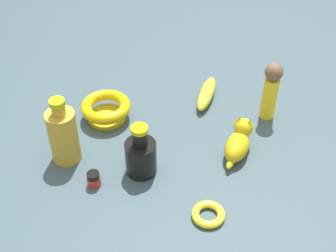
{
  "coord_description": "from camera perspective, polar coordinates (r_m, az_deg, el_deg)",
  "views": [
    {
      "loc": [
        0.93,
        0.17,
        0.9
      ],
      "look_at": [
        0.0,
        0.0,
        0.06
      ],
      "focal_mm": 50.97,
      "sensor_mm": 36.0,
      "label": 1
    }
  ],
  "objects": [
    {
      "name": "bottle_tall",
      "position": [
        1.24,
        -12.41,
        -1.04
      ],
      "size": [
        0.08,
        0.08,
        0.19
      ],
      "color": "gold",
      "rests_on": "ground"
    },
    {
      "name": "person_figure_adult",
      "position": [
        1.36,
        12.2,
        4.33
      ],
      "size": [
        0.06,
        0.06,
        0.18
      ],
      "color": "yellow",
      "rests_on": "ground"
    },
    {
      "name": "bangle",
      "position": [
        1.14,
        4.84,
        -10.49
      ],
      "size": [
        0.08,
        0.08,
        0.02
      ],
      "primitive_type": "torus",
      "color": "yellow",
      "rests_on": "ground"
    },
    {
      "name": "nail_polish_jar",
      "position": [
        1.2,
        -8.88,
        -6.29
      ],
      "size": [
        0.03,
        0.03,
        0.04
      ],
      "color": "#9E2F1F",
      "rests_on": "ground"
    },
    {
      "name": "cat_figurine",
      "position": [
        1.27,
        8.45,
        -1.85
      ],
      "size": [
        0.15,
        0.08,
        0.09
      ],
      "color": "gold",
      "rests_on": "ground"
    },
    {
      "name": "ground",
      "position": [
        1.31,
        -0.0,
        -2.01
      ],
      "size": [
        2.0,
        2.0,
        0.0
      ],
      "primitive_type": "plane",
      "color": "#384C56"
    },
    {
      "name": "bowl",
      "position": [
        1.37,
        -7.42,
        2.11
      ],
      "size": [
        0.14,
        0.14,
        0.06
      ],
      "color": "gold",
      "rests_on": "ground"
    },
    {
      "name": "banana",
      "position": [
        1.45,
        4.63,
        3.88
      ],
      "size": [
        0.17,
        0.06,
        0.04
      ],
      "primitive_type": "ellipsoid",
      "rotation": [
        0.0,
        0.0,
        6.17
      ],
      "color": "gold",
      "rests_on": "ground"
    },
    {
      "name": "bottle_short",
      "position": [
        1.2,
        -3.28,
        -3.49
      ],
      "size": [
        0.08,
        0.08,
        0.15
      ],
      "color": "black",
      "rests_on": "ground"
    }
  ]
}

